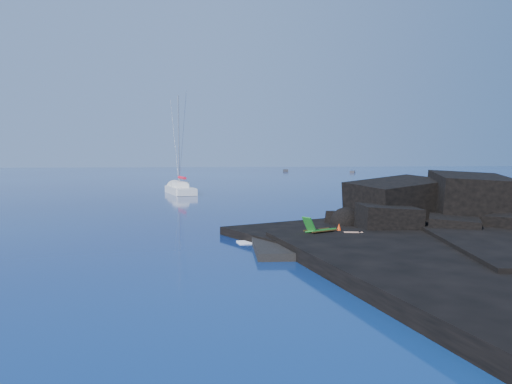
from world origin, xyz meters
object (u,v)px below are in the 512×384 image
(sailboat, at_px, (180,194))
(marker_cone, at_px, (339,230))
(deck_chair, at_px, (321,226))
(distant_boat_b, at_px, (352,173))
(sunbather, at_px, (351,234))
(distant_boat_a, at_px, (286,171))

(sailboat, bearing_deg, marker_cone, -88.91)
(sailboat, xyz_separation_m, deck_chair, (6.38, -36.68, 0.95))
(sailboat, distance_m, deck_chair, 37.24)
(deck_chair, height_order, distant_boat_b, deck_chair)
(sailboat, distance_m, sunbather, 37.88)
(marker_cone, bearing_deg, sunbather, -62.59)
(sunbather, bearing_deg, distant_boat_b, 82.78)
(marker_cone, height_order, distant_boat_a, marker_cone)
(sailboat, distance_m, distant_boat_b, 88.08)
(sailboat, bearing_deg, deck_chair, -90.67)
(sunbather, bearing_deg, sailboat, 115.39)
(marker_cone, relative_size, distant_boat_b, 0.15)
(sailboat, bearing_deg, sunbather, -88.56)
(sunbather, bearing_deg, deck_chair, 179.29)
(sunbather, bearing_deg, distant_boat_a, 91.82)
(deck_chair, xyz_separation_m, marker_cone, (1.09, 0.38, -0.29))
(deck_chair, distance_m, marker_cone, 1.19)
(sunbather, relative_size, distant_boat_b, 0.40)
(deck_chair, bearing_deg, marker_cone, -5.60)
(marker_cone, bearing_deg, sailboat, 101.64)
(sunbather, xyz_separation_m, distant_boat_b, (41.42, 110.04, -0.54))
(sailboat, height_order, distant_boat_a, sailboat)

